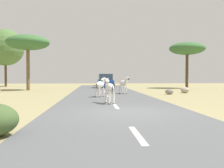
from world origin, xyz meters
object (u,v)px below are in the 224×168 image
Objects in this scene: car_0 at (106,81)px; rock_0 at (185,90)px; zebra_0 at (124,83)px; rock_1 at (169,92)px; zebra_2 at (109,88)px; tree_1 at (5,48)px; zebra_1 at (100,85)px; tree_4 at (187,49)px; tree_3 at (28,43)px; car_1 at (104,81)px.

car_0 is 12.24m from rock_0.
zebra_0 reaches higher than rock_1.
tree_1 is (-13.54, 25.19, 4.79)m from zebra_2.
zebra_1 is (-1.97, -3.18, -0.01)m from zebra_0.
tree_4 reaches higher than rock_0.
tree_4 reaches higher than zebra_0.
car_0 is 0.52× the size of tree_1.
tree_1 is at bearing 151.21° from zebra_1.
tree_4 is at bearing 68.88° from rock_0.
rock_0 is at bearing 38.04° from zebra_2.
tree_3 is at bearing -60.90° from zebra_0.
zebra_0 is 1.01× the size of zebra_1.
tree_3 reaches higher than car_0.
zebra_1 is at bearing -57.54° from tree_1.
tree_3 is (-7.71, 14.52, 4.13)m from zebra_2.
car_0 is (1.05, 14.85, -0.03)m from zebra_1.
zebra_0 is at bearing 64.94° from zebra_2.
zebra_2 is 26.48m from car_1.
tree_1 reaches higher than car_1.
rock_1 is at bearing 150.55° from zebra_0.
zebra_2 is at bearing -126.29° from rock_1.
car_1 is (0.14, 7.18, 0.00)m from car_0.
car_1 is 19.71m from rock_1.
rock_1 is (3.72, -0.32, -0.67)m from zebra_0.
car_0 reaches higher than zebra_2.
zebra_1 is 8.87m from rock_0.
zebra_1 is 0.32× the size of car_1.
zebra_0 is 11.70m from car_0.
car_0 is 6.40× the size of rock_1.
tree_3 is 18.88m from tree_4.
tree_4 is 8.43× the size of rock_1.
zebra_2 is 2.11× the size of rock_1.
car_1 is at bearing -112.07° from zebra_0.
car_1 reaches higher than rock_0.
tree_4 is at bearing -6.28° from car_0.
zebra_0 is 0.24× the size of tree_3.
zebra_1 reaches higher than rock_0.
tree_3 is at bearing 159.65° from rock_0.
zebra_0 is 14.53m from tree_4.
car_1 is at bearing 5.09° from tree_1.
tree_3 reaches higher than car_1.
zebra_0 reaches higher than zebra_2.
rock_0 is at bearing 59.54° from zebra_1.
zebra_2 is at bearing -62.02° from tree_3.
zebra_0 is 0.32× the size of car_0.
car_1 is 0.53× the size of tree_1.
zebra_1 is at bearing -93.93° from car_0.
car_0 is at bearing -109.92° from zebra_0.
zebra_1 is at bearing 81.42° from zebra_2.
rock_1 is at bearing -116.67° from tree_4.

